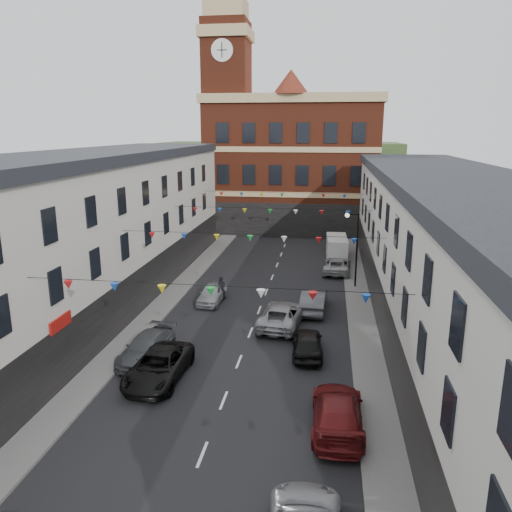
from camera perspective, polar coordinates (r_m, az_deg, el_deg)
The scene contains 19 objects.
ground at distance 27.49m, azimuth -1.97°, elevation -11.98°, with size 160.00×160.00×0.00m, color black.
pavement_left at distance 31.05m, azimuth -14.09°, elevation -9.09°, with size 1.80×64.00×0.15m, color #605E5B.
pavement_right at distance 29.00m, azimuth 12.55°, elevation -10.71°, with size 1.80×64.00×0.15m, color #605E5B.
terrace_left at distance 30.78m, azimuth -23.84°, elevation 0.25°, with size 8.40×56.00×10.70m.
terrace_right at distance 27.29m, azimuth 23.51°, elevation -2.48°, with size 8.40×56.00×9.70m.
civic_building at distance 62.49m, azimuth 4.22°, elevation 10.54°, with size 20.60×13.30×18.50m.
clock_tower at distance 60.51m, azimuth -3.29°, elevation 16.88°, with size 5.60×5.60×30.00m.
distant_hill at distance 86.96m, azimuth 2.69°, elevation 9.53°, with size 40.00×14.00×10.00m, color #324F25.
street_lamp at distance 39.19m, azimuth 11.14°, elevation 1.84°, with size 1.10×0.36×6.00m.
car_left_c at distance 25.86m, azimuth -11.06°, elevation -12.26°, with size 2.40×5.20×1.45m, color black.
car_left_d at distance 28.12m, azimuth -12.41°, elevation -10.18°, with size 1.89×4.66×1.35m, color #46494E.
car_left_e at distance 36.21m, azimuth -5.05°, elevation -4.29°, with size 1.57×3.91×1.33m, color gray.
car_right_c at distance 21.99m, azimuth 9.29°, elevation -17.17°, with size 2.12×5.21×1.51m, color maroon.
car_right_d at distance 28.12m, azimuth 5.89°, elevation -9.85°, with size 1.66×4.13×1.41m, color black.
car_right_e at distance 34.59m, azimuth 6.62°, elevation -5.06°, with size 1.62×4.65×1.53m, color #4E5056.
car_right_f at distance 44.01m, azimuth 9.24°, elevation -1.05°, with size 2.22×4.81×1.34m, color #A3A5A7.
moving_car at distance 31.88m, azimuth 2.96°, elevation -6.73°, with size 2.46×5.33×1.48m, color #A0A1A7.
white_van at distance 48.67m, azimuth 9.21°, elevation 0.92°, with size 1.86×4.85×2.14m, color silver.
pedestrian at distance 36.43m, azimuth -3.97°, elevation -3.76°, with size 0.66×0.43×1.81m, color black.
Camera 1 is at (4.45, -24.25, 12.16)m, focal length 35.00 mm.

